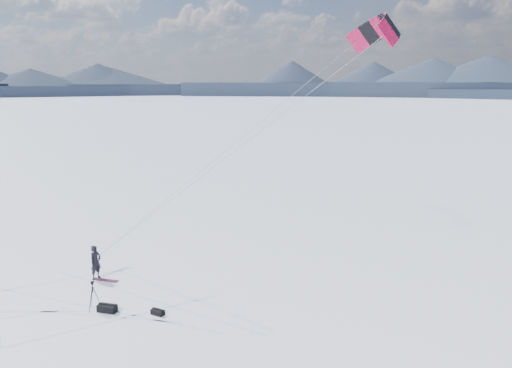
% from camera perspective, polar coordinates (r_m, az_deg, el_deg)
% --- Properties ---
extents(ground, '(1800.00, 1800.00, 0.00)m').
position_cam_1_polar(ground, '(26.55, -19.65, -12.55)').
color(ground, white).
extents(horizon_hills, '(704.00, 705.94, 9.97)m').
position_cam_1_polar(horizon_hills, '(25.12, -20.34, -3.50)').
color(horizon_hills, '#1E2A3D').
rests_on(horizon_hills, ground).
extents(snow_tracks, '(17.62, 14.39, 0.01)m').
position_cam_1_polar(snow_tracks, '(26.31, -21.57, -12.92)').
color(snow_tracks, silver).
rests_on(snow_tracks, ground).
extents(snowkiter, '(0.62, 0.78, 1.87)m').
position_cam_1_polar(snowkiter, '(29.06, -17.73, -10.24)').
color(snowkiter, black).
rests_on(snowkiter, ground).
extents(snowboard, '(1.52, 0.36, 0.04)m').
position_cam_1_polar(snowboard, '(28.66, -16.84, -10.46)').
color(snowboard, '#7B2049').
rests_on(snowboard, ground).
extents(tripod, '(0.68, 0.63, 1.44)m').
position_cam_1_polar(tripod, '(25.09, -18.14, -11.60)').
color(tripod, black).
rests_on(tripod, ground).
extents(gear_bag_a, '(0.90, 0.45, 0.40)m').
position_cam_1_polar(gear_bag_a, '(25.03, -16.65, -13.43)').
color(gear_bag_a, black).
rests_on(gear_bag_a, ground).
extents(gear_bag_b, '(0.70, 0.47, 0.29)m').
position_cam_1_polar(gear_bag_b, '(24.23, -11.17, -14.15)').
color(gear_bag_b, black).
rests_on(gear_bag_b, ground).
extents(power_kite, '(15.71, 7.29, 12.82)m').
position_cam_1_polar(power_kite, '(27.53, 13.65, 16.47)').
color(power_kite, '#B8103F').
rests_on(power_kite, ground).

